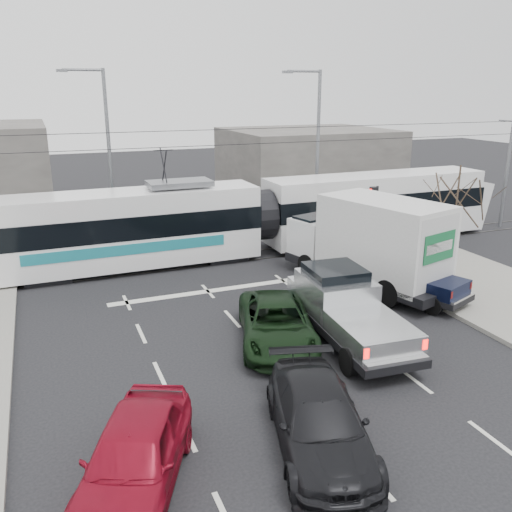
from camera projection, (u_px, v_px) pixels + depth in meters
name	position (u px, v px, depth m)	size (l,w,h in m)	color
ground	(312.00, 346.00, 17.58)	(120.00, 120.00, 0.00)	black
rails	(217.00, 259.00, 26.44)	(60.00, 1.60, 0.03)	#33302D
building_right	(307.00, 162.00, 42.38)	(12.00, 10.00, 5.00)	slate
bare_tree	(457.00, 200.00, 21.38)	(2.40, 2.40, 5.00)	#47382B
traffic_signal	(374.00, 208.00, 24.83)	(0.44, 0.44, 3.60)	black
street_lamp_near	(315.00, 141.00, 31.08)	(2.38, 0.25, 9.00)	slate
street_lamp_far	(105.00, 145.00, 28.75)	(2.38, 0.25, 9.00)	slate
catenary	(215.00, 180.00, 25.29)	(60.00, 0.20, 7.00)	black
tram	(260.00, 216.00, 27.01)	(26.20, 2.87, 5.34)	white
silver_pickup	(344.00, 306.00, 17.89)	(2.58, 6.28, 2.23)	black
box_truck	(370.00, 243.00, 22.41)	(4.52, 7.98, 3.78)	black
navy_pickup	(405.00, 275.00, 21.43)	(3.15, 4.80, 1.90)	black
green_car	(277.00, 323.00, 17.57)	(2.31, 5.01, 1.39)	black
red_car	(135.00, 456.00, 11.09)	(1.86, 4.63, 1.58)	maroon
dark_car	(319.00, 421.00, 12.38)	(2.02, 4.97, 1.44)	black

